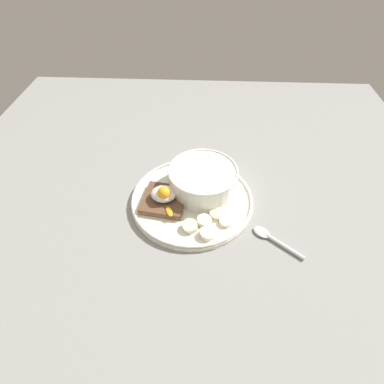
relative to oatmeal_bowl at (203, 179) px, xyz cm
name	(u,v)px	position (x,y,z in cm)	size (l,w,h in cm)	color
ground_plane	(192,205)	(-2.20, -3.31, -4.83)	(120.00, 120.00, 2.00)	gray
plate	(192,199)	(-2.20, -3.31, -3.03)	(26.48, 26.48, 1.60)	silver
oatmeal_bowl	(203,179)	(0.00, 0.00, 0.00)	(15.18, 15.18, 5.55)	white
toast_slice	(164,200)	(-8.08, -4.76, -2.05)	(10.17, 10.17, 1.40)	brown
poached_egg	(164,194)	(-8.00, -4.98, 0.00)	(5.32, 7.66, 3.54)	white
banana_slice_front	(204,221)	(0.61, -9.83, -2.28)	(3.31, 3.22, 1.33)	#F0F1BF
banana_slice_left	(226,222)	(4.90, -9.89, -2.36)	(3.15, 3.17, 1.00)	#FBE3BD
banana_slice_back	(207,233)	(1.22, -13.10, -2.17)	(4.19, 4.15, 1.53)	#EFE9BC
banana_slice_right	(217,214)	(3.24, -7.90, -2.34)	(4.18, 4.18, 1.03)	beige
banana_slice_inner	(192,226)	(-1.77, -11.57, -2.10)	(3.65, 3.76, 1.64)	#EBEBB9
spoon	(272,238)	(13.88, -12.72, -3.43)	(9.59, 8.17, 0.80)	silver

